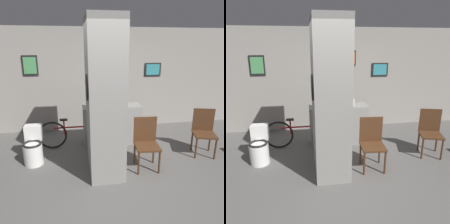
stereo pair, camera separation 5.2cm
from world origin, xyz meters
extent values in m
plane|color=#5B5956|center=(0.00, 0.00, 0.00)|extent=(14.00, 14.00, 0.00)
cube|color=gray|center=(0.00, 2.63, 1.30)|extent=(8.00, 0.06, 2.60)
cube|color=black|center=(-1.60, 2.58, 1.70)|extent=(0.36, 0.02, 0.48)
cube|color=#4C9959|center=(-1.60, 2.57, 1.70)|extent=(0.30, 0.01, 0.39)
cube|color=black|center=(1.50, 2.58, 1.55)|extent=(0.44, 0.02, 0.34)
cube|color=teal|center=(1.50, 2.57, 1.55)|extent=(0.36, 0.01, 0.28)
cube|color=black|center=(0.70, 2.58, 1.85)|extent=(0.28, 0.02, 0.38)
cube|color=#D86633|center=(0.70, 2.57, 1.85)|extent=(0.23, 0.01, 0.31)
cube|color=gray|center=(-0.08, 0.51, 1.30)|extent=(0.57, 1.02, 2.60)
cylinder|color=black|center=(-0.38, 0.31, 1.55)|extent=(0.03, 0.40, 0.40)
cylinder|color=red|center=(-0.39, 0.31, 1.55)|extent=(0.01, 0.07, 0.07)
cube|color=gray|center=(0.23, 1.59, 0.44)|extent=(1.29, 0.44, 0.89)
cylinder|color=white|center=(-1.40, 0.89, 0.20)|extent=(0.35, 0.35, 0.40)
torus|color=black|center=(-1.40, 0.89, 0.41)|extent=(0.34, 0.34, 0.04)
cube|color=white|center=(-1.40, 1.12, 0.55)|extent=(0.32, 0.20, 0.30)
cylinder|color=#4C2D19|center=(0.47, 0.21, 0.21)|extent=(0.04, 0.04, 0.42)
cylinder|color=#4C2D19|center=(0.83, 0.18, 0.21)|extent=(0.04, 0.04, 0.42)
cylinder|color=#4C2D19|center=(0.49, 0.57, 0.21)|extent=(0.04, 0.04, 0.42)
cylinder|color=#4C2D19|center=(0.86, 0.55, 0.21)|extent=(0.04, 0.04, 0.42)
cube|color=#4C2D19|center=(0.66, 0.38, 0.44)|extent=(0.45, 0.45, 0.04)
cube|color=#4C2D19|center=(0.67, 0.57, 0.70)|extent=(0.42, 0.06, 0.47)
cylinder|color=#4C2D19|center=(1.75, 0.57, 0.21)|extent=(0.04, 0.04, 0.42)
cylinder|color=#4C2D19|center=(2.10, 0.47, 0.21)|extent=(0.04, 0.04, 0.42)
cylinder|color=#4C2D19|center=(1.86, 0.92, 0.21)|extent=(0.04, 0.04, 0.42)
cylinder|color=#4C2D19|center=(2.21, 0.82, 0.21)|extent=(0.04, 0.04, 0.42)
cube|color=#4C2D19|center=(1.98, 0.70, 0.44)|extent=(0.52, 0.52, 0.04)
cube|color=#4C2D19|center=(2.03, 0.88, 0.70)|extent=(0.41, 0.15, 0.47)
torus|color=black|center=(-1.09, 1.49, 0.31)|extent=(0.62, 0.04, 0.62)
torus|color=black|center=(-0.06, 1.49, 0.31)|extent=(0.62, 0.04, 0.62)
cylinder|color=maroon|center=(-0.58, 1.49, 0.47)|extent=(0.95, 0.04, 0.04)
cylinder|color=maroon|center=(-0.83, 1.49, 0.47)|extent=(0.03, 0.03, 0.32)
cylinder|color=maroon|center=(-0.11, 1.49, 0.47)|extent=(0.03, 0.03, 0.29)
cube|color=black|center=(-0.83, 1.49, 0.65)|extent=(0.16, 0.06, 0.04)
cylinder|color=#262626|center=(-0.11, 1.49, 0.61)|extent=(0.03, 0.42, 0.03)
cylinder|color=olive|center=(0.45, 1.61, 0.97)|extent=(0.07, 0.07, 0.17)
cylinder|color=olive|center=(0.45, 1.61, 1.09)|extent=(0.03, 0.03, 0.07)
sphere|color=#333333|center=(0.45, 1.61, 1.13)|extent=(0.03, 0.03, 0.03)
cylinder|color=silver|center=(0.56, 1.57, 0.95)|extent=(0.06, 0.06, 0.13)
cylinder|color=silver|center=(0.56, 1.57, 1.05)|extent=(0.02, 0.02, 0.06)
sphere|color=#333333|center=(0.56, 1.57, 1.08)|extent=(0.03, 0.03, 0.03)
camera|label=1|loc=(-0.55, -3.01, 2.18)|focal=35.00mm
camera|label=2|loc=(-0.50, -3.02, 2.18)|focal=35.00mm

